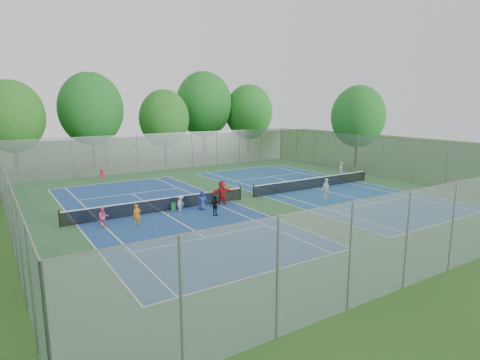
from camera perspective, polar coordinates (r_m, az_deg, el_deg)
name	(u,v)px	position (r m, az deg, el deg)	size (l,w,h in m)	color
ground	(247,199)	(30.98, 1.00, -2.66)	(120.00, 120.00, 0.00)	#234E18
court_pad	(247,198)	(30.98, 1.00, -2.65)	(32.00, 32.00, 0.01)	#2D6035
court_left	(161,212)	(27.82, -11.10, -4.42)	(10.97, 23.77, 0.01)	navy
court_right	(314,188)	(35.26, 10.50, -1.13)	(10.97, 23.77, 0.01)	navy
net_left	(161,205)	(27.71, -11.14, -3.55)	(12.87, 0.10, 0.91)	black
net_right	(314,183)	(35.17, 10.53, -0.43)	(12.87, 0.10, 0.91)	black
fence_north	(166,152)	(44.62, -10.52, 3.97)	(32.00, 0.10, 4.00)	gray
fence_south	(452,227)	(19.76, 27.94, -5.92)	(32.00, 0.10, 4.00)	gray
fence_west	(6,200)	(25.58, -30.34, -2.53)	(32.00, 0.10, 4.00)	gray
fence_east	(383,158)	(41.56, 19.70, 3.01)	(32.00, 0.10, 4.00)	gray
tree_nw	(12,117)	(47.11, -29.73, 7.84)	(6.40, 6.40, 9.58)	#443326
tree_nl	(91,109)	(49.21, -20.45, 9.42)	(7.20, 7.20, 10.69)	#443326
tree_nc	(164,118)	(49.73, -10.73, 8.60)	(6.00, 6.00, 8.85)	#443326
tree_nr	(204,104)	(55.37, -5.16, 10.68)	(7.60, 7.60, 11.42)	#443326
tree_ne	(249,112)	(56.75, 1.26, 9.64)	(6.60, 6.60, 9.77)	#443326
tree_side_e	(358,117)	(47.36, 16.45, 8.65)	(6.00, 6.00, 9.20)	#443326
ball_crate	(181,206)	(28.47, -8.37, -3.72)	(0.32, 0.32, 0.28)	#1932BB
ball_hopper	(173,207)	(27.89, -9.46, -3.76)	(0.29, 0.29, 0.56)	#268C3D
student_a	(137,215)	(25.02, -14.44, -4.81)	(0.47, 0.31, 1.30)	orange
student_b	(103,217)	(25.19, -18.87, -5.01)	(0.61, 0.47, 1.25)	#DC557D
student_c	(181,203)	(27.58, -8.45, -3.29)	(0.73, 0.42, 1.13)	beige
student_d	(215,206)	(26.24, -3.58, -3.69)	(0.78, 0.33, 1.34)	black
student_e	(202,201)	(27.70, -5.38, -2.92)	(0.66, 0.43, 1.35)	navy
student_f	(222,193)	(28.96, -2.55, -1.83)	(1.65, 0.53, 1.78)	#B11919
child_far_baseline	(102,175)	(39.75, -19.02, 0.65)	(0.76, 0.44, 1.18)	red
instructor	(341,171)	(39.45, 14.11, 1.25)	(0.63, 0.41, 1.72)	#98989B
teen_court_b	(326,189)	(31.36, 12.11, -1.22)	(0.95, 0.39, 1.62)	white
tennis_ball_0	(169,215)	(26.92, -10.10, -4.87)	(0.07, 0.07, 0.07)	#A7C32D
tennis_ball_1	(157,217)	(26.41, -11.72, -5.24)	(0.07, 0.07, 0.07)	#A9CE30
tennis_ball_2	(144,254)	(20.44, -13.47, -10.18)	(0.07, 0.07, 0.07)	yellow
tennis_ball_3	(125,233)	(23.88, -16.08, -7.20)	(0.07, 0.07, 0.07)	#EBF438
tennis_ball_4	(232,230)	(23.37, -1.12, -7.15)	(0.07, 0.07, 0.07)	#A1C12C
tennis_ball_5	(179,215)	(26.73, -8.61, -4.93)	(0.07, 0.07, 0.07)	#EBF138
tennis_ball_6	(162,246)	(21.34, -11.04, -9.16)	(0.07, 0.07, 0.07)	#ADD230
tennis_ball_7	(192,212)	(27.35, -6.89, -4.52)	(0.07, 0.07, 0.07)	#B9D732
tennis_ball_8	(232,231)	(23.21, -1.15, -7.28)	(0.07, 0.07, 0.07)	#C1EB36
tennis_ball_9	(156,225)	(24.90, -11.83, -6.25)	(0.07, 0.07, 0.07)	yellow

